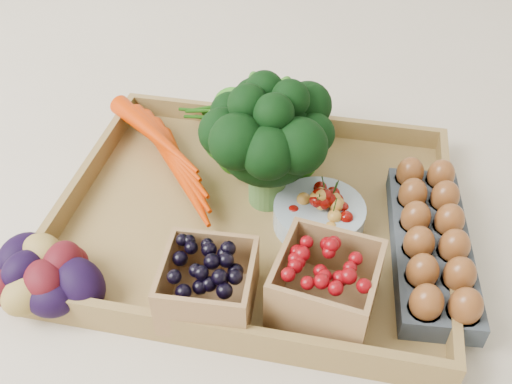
% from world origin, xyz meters
% --- Properties ---
extents(ground, '(4.00, 4.00, 0.00)m').
position_xyz_m(ground, '(0.00, 0.00, 0.00)').
color(ground, beige).
rests_on(ground, ground).
extents(tray, '(0.55, 0.45, 0.01)m').
position_xyz_m(tray, '(0.00, 0.00, 0.01)').
color(tray, olive).
rests_on(tray, ground).
extents(carrots, '(0.23, 0.17, 0.06)m').
position_xyz_m(carrots, '(-0.15, 0.07, 0.04)').
color(carrots, '#BF2C00').
rests_on(carrots, tray).
extents(lettuce, '(0.14, 0.14, 0.14)m').
position_xyz_m(lettuce, '(-0.01, 0.14, 0.08)').
color(lettuce, '#185D0E').
rests_on(lettuce, tray).
extents(broccoli, '(0.19, 0.19, 0.15)m').
position_xyz_m(broccoli, '(0.01, 0.04, 0.09)').
color(broccoli, black).
rests_on(broccoli, tray).
extents(cherry_bowl, '(0.13, 0.13, 0.03)m').
position_xyz_m(cherry_bowl, '(0.09, -0.00, 0.03)').
color(cherry_bowl, '#8C9EA5').
rests_on(cherry_bowl, tray).
extents(egg_carton, '(0.12, 0.29, 0.03)m').
position_xyz_m(egg_carton, '(0.25, -0.03, 0.03)').
color(egg_carton, '#394048').
rests_on(egg_carton, tray).
extents(potatoes, '(0.15, 0.15, 0.09)m').
position_xyz_m(potatoes, '(-0.23, -0.18, 0.06)').
color(potatoes, '#420A10').
rests_on(potatoes, tray).
extents(punnet_blackberry, '(0.12, 0.12, 0.08)m').
position_xyz_m(punnet_blackberry, '(-0.03, -0.17, 0.05)').
color(punnet_blackberry, black).
rests_on(punnet_blackberry, tray).
extents(punnet_raspberry, '(0.14, 0.14, 0.08)m').
position_xyz_m(punnet_raspberry, '(0.11, -0.14, 0.06)').
color(punnet_raspberry, '#680409').
rests_on(punnet_raspberry, tray).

